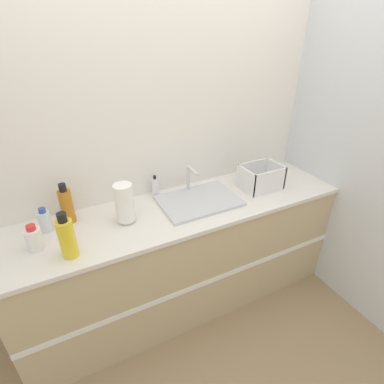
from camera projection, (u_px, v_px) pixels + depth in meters
The scene contains 12 objects.
ground_plane at pixel (202, 325), 2.27m from camera, with size 12.00×12.00×0.00m, color #937A56.
wall_back at pixel (163, 136), 2.11m from camera, with size 4.74×0.06×2.60m.
wall_right at pixel (321, 126), 2.33m from camera, with size 0.06×2.59×2.60m.
counter_cabinet at pixel (184, 256), 2.28m from camera, with size 2.36×0.61×0.89m.
sink at pixel (199, 199), 2.12m from camera, with size 0.55×0.39×0.21m.
paper_towel_roll at pixel (125, 203), 1.85m from camera, with size 0.12×0.12×0.26m.
dish_rack at pixel (261, 179), 2.27m from camera, with size 0.29×0.22×0.18m.
bottle_amber at pixel (67, 205), 1.85m from camera, with size 0.08×0.08×0.27m.
bottle_clear at pixel (45, 221), 1.79m from camera, with size 0.07×0.07×0.16m.
bottle_yellow at pixel (67, 238), 1.57m from camera, with size 0.09×0.09×0.27m.
bottle_white_spray at pixel (34, 238), 1.65m from camera, with size 0.09×0.09×0.16m.
soap_dispenser at pixel (155, 187), 2.17m from camera, with size 0.05×0.05×0.16m.
Camera 1 is at (-0.73, -1.29, 1.99)m, focal length 28.00 mm.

